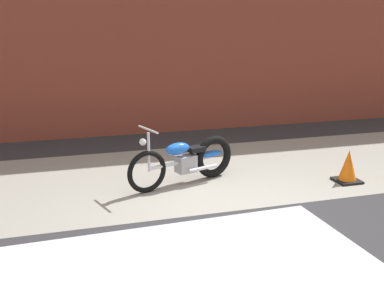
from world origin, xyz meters
TOP-DOWN VIEW (x-y plane):
  - ground_plane at (0.00, 0.00)m, footprint 80.00×80.00m
  - sidewalk_slab at (0.00, 1.75)m, footprint 36.00×3.50m
  - brick_building_wall at (0.00, 5.20)m, footprint 36.00×0.50m
  - motorcycle_blue at (-0.33, 1.33)m, footprint 1.94×0.85m
  - traffic_cone at (2.21, 0.63)m, footprint 0.40×0.40m

SIDE VIEW (x-z plane):
  - ground_plane at x=0.00m, z-range 0.00..0.00m
  - sidewalk_slab at x=0.00m, z-range 0.00..0.01m
  - traffic_cone at x=2.21m, z-range -0.03..0.52m
  - motorcycle_blue at x=-0.33m, z-range -0.12..0.91m
  - brick_building_wall at x=0.00m, z-range 0.00..6.15m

